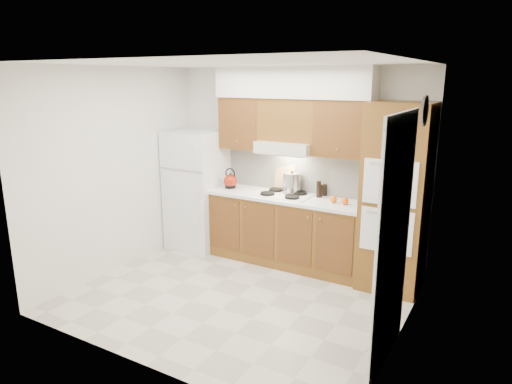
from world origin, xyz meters
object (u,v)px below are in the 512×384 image
kettle (230,181)px  stock_pot (292,183)px  oven_cabinet (396,198)px  fridge (197,190)px

kettle → stock_pot: 0.90m
kettle → oven_cabinet: bearing=-11.7°
oven_cabinet → kettle: size_ratio=11.59×
fridge → oven_cabinet: size_ratio=0.78×
fridge → stock_pot: fridge is taller
kettle → stock_pot: size_ratio=0.77×
fridge → stock_pot: 1.47m
fridge → kettle: (0.55, 0.05, 0.18)m
kettle → fridge: bearing=173.3°
oven_cabinet → stock_pot: size_ratio=8.89×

